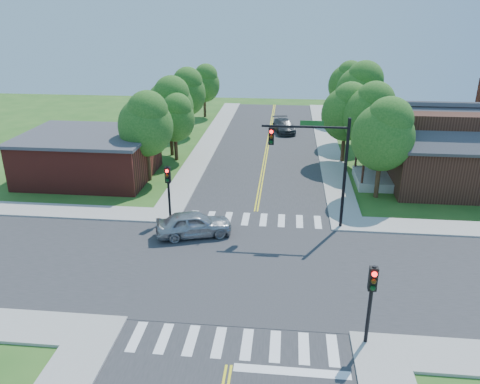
# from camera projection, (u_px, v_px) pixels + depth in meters

# --- Properties ---
(ground) EXTENTS (100.00, 100.00, 0.00)m
(ground) POSITION_uv_depth(u_px,v_px,m) (246.00, 268.00, 25.60)
(ground) COLOR #28591B
(ground) RESTS_ON ground
(road_ns) EXTENTS (10.00, 90.00, 0.04)m
(road_ns) POSITION_uv_depth(u_px,v_px,m) (246.00, 268.00, 25.59)
(road_ns) COLOR #2D2D30
(road_ns) RESTS_ON ground
(road_ew) EXTENTS (90.00, 10.00, 0.04)m
(road_ew) POSITION_uv_depth(u_px,v_px,m) (246.00, 268.00, 25.59)
(road_ew) COLOR #2D2D30
(road_ew) RESTS_ON ground
(intersection_patch) EXTENTS (10.20, 10.20, 0.06)m
(intersection_patch) POSITION_uv_depth(u_px,v_px,m) (246.00, 268.00, 25.60)
(intersection_patch) COLOR #2D2D30
(intersection_patch) RESTS_ON ground
(sidewalk_ne) EXTENTS (40.00, 40.00, 0.14)m
(sidewalk_ne) POSITION_uv_depth(u_px,v_px,m) (454.00, 178.00, 38.65)
(sidewalk_ne) COLOR #9E9B93
(sidewalk_ne) RESTS_ON ground
(sidewalk_nw) EXTENTS (40.00, 40.00, 0.14)m
(sidewalk_nw) POSITION_uv_depth(u_px,v_px,m) (86.00, 166.00, 41.68)
(sidewalk_nw) COLOR #9E9B93
(sidewalk_nw) RESTS_ON ground
(crosswalk_north) EXTENTS (8.85, 2.00, 0.01)m
(crosswalk_north) POSITION_uv_depth(u_px,v_px,m) (255.00, 219.00, 31.30)
(crosswalk_north) COLOR white
(crosswalk_north) RESTS_ON ground
(crosswalk_south) EXTENTS (8.85, 2.00, 0.01)m
(crosswalk_south) POSITION_uv_depth(u_px,v_px,m) (233.00, 343.00, 19.86)
(crosswalk_south) COLOR white
(crosswalk_south) RESTS_ON ground
(centerline) EXTENTS (0.30, 90.00, 0.01)m
(centerline) POSITION_uv_depth(u_px,v_px,m) (246.00, 267.00, 25.58)
(centerline) COLOR yellow
(centerline) RESTS_ON ground
(stop_bar) EXTENTS (4.60, 0.45, 0.09)m
(stop_bar) POSITION_uv_depth(u_px,v_px,m) (292.00, 372.00, 18.34)
(stop_bar) COLOR white
(stop_bar) RESTS_ON ground
(signal_mast_ne) EXTENTS (5.30, 0.42, 7.20)m
(signal_mast_ne) POSITION_uv_depth(u_px,v_px,m) (318.00, 155.00, 28.57)
(signal_mast_ne) COLOR black
(signal_mast_ne) RESTS_ON ground
(signal_pole_se) EXTENTS (0.34, 0.42, 3.80)m
(signal_pole_se) POSITION_uv_depth(u_px,v_px,m) (372.00, 291.00, 18.88)
(signal_pole_se) COLOR black
(signal_pole_se) RESTS_ON ground
(signal_pole_nw) EXTENTS (0.34, 0.42, 3.80)m
(signal_pole_nw) POSITION_uv_depth(u_px,v_px,m) (168.00, 183.00, 30.29)
(signal_pole_nw) COLOR black
(signal_pole_nw) RESTS_ON ground
(house_ne) EXTENTS (13.05, 8.80, 7.11)m
(house_ne) POSITION_uv_depth(u_px,v_px,m) (458.00, 145.00, 36.04)
(house_ne) COLOR black
(house_ne) RESTS_ON ground
(building_nw) EXTENTS (10.40, 8.40, 3.73)m
(building_nw) POSITION_uv_depth(u_px,v_px,m) (89.00, 155.00, 38.44)
(building_nw) COLOR maroon
(building_nw) RESTS_ON ground
(tree_e_a) EXTENTS (4.46, 4.23, 7.58)m
(tree_e_a) POSITION_uv_depth(u_px,v_px,m) (384.00, 133.00, 33.15)
(tree_e_a) COLOR #382314
(tree_e_a) RESTS_ON ground
(tree_e_b) EXTENTS (4.50, 4.27, 7.64)m
(tree_e_b) POSITION_uv_depth(u_px,v_px,m) (371.00, 112.00, 39.18)
(tree_e_b) COLOR #382314
(tree_e_b) RESTS_ON ground
(tree_e_c) EXTENTS (4.96, 4.72, 8.44)m
(tree_e_c) POSITION_uv_depth(u_px,v_px,m) (361.00, 90.00, 46.38)
(tree_e_c) COLOR #382314
(tree_e_c) RESTS_ON ground
(tree_e_d) EXTENTS (4.37, 4.15, 7.43)m
(tree_e_d) POSITION_uv_depth(u_px,v_px,m) (348.00, 82.00, 55.28)
(tree_e_d) COLOR #382314
(tree_e_d) RESTS_ON ground
(tree_w_a) EXTENTS (4.34, 4.12, 7.38)m
(tree_w_a) POSITION_uv_depth(u_px,v_px,m) (146.00, 122.00, 36.60)
(tree_w_a) COLOR #382314
(tree_w_a) RESTS_ON ground
(tree_w_b) EXTENTS (4.44, 4.21, 7.54)m
(tree_w_b) POSITION_uv_depth(u_px,v_px,m) (170.00, 104.00, 42.97)
(tree_w_b) COLOR #382314
(tree_w_b) RESTS_ON ground
(tree_w_c) EXTENTS (4.34, 4.12, 7.37)m
(tree_w_c) POSITION_uv_depth(u_px,v_px,m) (186.00, 91.00, 50.10)
(tree_w_c) COLOR #382314
(tree_w_c) RESTS_ON ground
(tree_w_d) EXTENTS (3.94, 3.74, 6.69)m
(tree_w_d) POSITION_uv_depth(u_px,v_px,m) (205.00, 82.00, 58.47)
(tree_w_d) COLOR #382314
(tree_w_d) RESTS_ON ground
(tree_house) EXTENTS (4.31, 4.09, 7.32)m
(tree_house) POSITION_uv_depth(u_px,v_px,m) (347.00, 110.00, 40.92)
(tree_house) COLOR #382314
(tree_house) RESTS_ON ground
(tree_bldg) EXTENTS (3.67, 3.49, 6.24)m
(tree_bldg) POSITION_uv_depth(u_px,v_px,m) (175.00, 116.00, 41.92)
(tree_bldg) COLOR #382314
(tree_bldg) RESTS_ON ground
(car_silver) EXTENTS (4.52, 5.72, 1.59)m
(car_silver) POSITION_uv_depth(u_px,v_px,m) (194.00, 224.00, 28.87)
(car_silver) COLOR #A7AAAE
(car_silver) RESTS_ON ground
(car_dgrey) EXTENTS (4.06, 5.67, 1.40)m
(car_dgrey) POSITION_uv_depth(u_px,v_px,m) (284.00, 126.00, 52.52)
(car_dgrey) COLOR #2F3134
(car_dgrey) RESTS_ON ground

